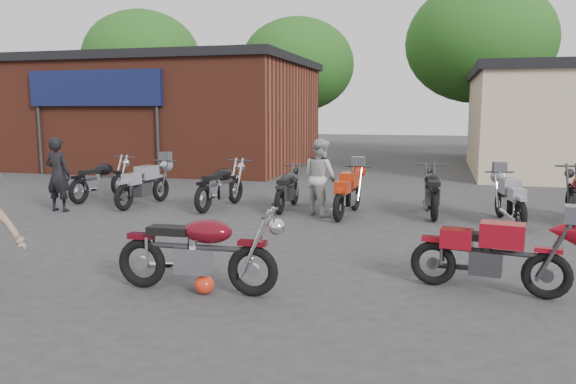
% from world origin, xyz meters
% --- Properties ---
extents(ground, '(90.00, 90.00, 0.00)m').
position_xyz_m(ground, '(0.00, 0.00, 0.00)').
color(ground, '#313133').
extents(brick_building, '(12.00, 8.00, 4.00)m').
position_xyz_m(brick_building, '(-9.00, 14.00, 2.00)').
color(brick_building, maroon).
rests_on(brick_building, ground).
extents(tree_0, '(6.56, 6.56, 8.20)m').
position_xyz_m(tree_0, '(-14.00, 22.00, 4.10)').
color(tree_0, '#184412').
rests_on(tree_0, ground).
extents(tree_1, '(5.92, 5.92, 7.40)m').
position_xyz_m(tree_1, '(-5.00, 22.00, 3.70)').
color(tree_1, '#184412').
rests_on(tree_1, ground).
extents(tree_2, '(7.04, 7.04, 8.80)m').
position_xyz_m(tree_2, '(4.00, 22.00, 4.40)').
color(tree_2, '#184412').
rests_on(tree_2, ground).
extents(vintage_motorcycle, '(2.07, 0.74, 1.19)m').
position_xyz_m(vintage_motorcycle, '(-0.52, -0.66, 0.59)').
color(vintage_motorcycle, '#5A0B15').
rests_on(vintage_motorcycle, ground).
extents(sportbike, '(1.94, 0.91, 1.08)m').
position_xyz_m(sportbike, '(3.02, 0.28, 0.54)').
color(sportbike, maroon).
rests_on(sportbike, ground).
extents(helmet, '(0.30, 0.30, 0.23)m').
position_xyz_m(helmet, '(-0.44, -0.71, 0.12)').
color(helmet, red).
rests_on(helmet, ground).
extents(person_dark, '(0.63, 0.42, 1.68)m').
position_xyz_m(person_dark, '(-5.92, 3.77, 0.84)').
color(person_dark, black).
rests_on(person_dark, ground).
extents(person_light, '(1.03, 1.00, 1.66)m').
position_xyz_m(person_light, '(-0.14, 4.88, 0.83)').
color(person_light, '#ADAEA9').
rests_on(person_light, ground).
extents(row_bike_0, '(0.98, 2.07, 1.16)m').
position_xyz_m(row_bike_0, '(-5.96, 5.47, 0.58)').
color(row_bike_0, black).
rests_on(row_bike_0, ground).
extents(row_bike_1, '(0.89, 2.03, 1.14)m').
position_xyz_m(row_bike_1, '(-4.45, 4.95, 0.57)').
color(row_bike_1, '#9498A2').
rests_on(row_bike_1, ground).
extents(row_bike_2, '(0.95, 2.10, 1.17)m').
position_xyz_m(row_bike_2, '(-2.56, 5.13, 0.59)').
color(row_bike_2, black).
rests_on(row_bike_2, ground).
extents(row_bike_3, '(0.63, 1.85, 1.07)m').
position_xyz_m(row_bike_3, '(-1.01, 5.37, 0.53)').
color(row_bike_3, black).
rests_on(row_bike_3, ground).
extents(row_bike_4, '(0.82, 1.98, 1.12)m').
position_xyz_m(row_bike_4, '(0.46, 4.94, 0.56)').
color(row_bike_4, red).
rests_on(row_bike_4, ground).
extents(row_bike_5, '(0.82, 2.04, 1.15)m').
position_xyz_m(row_bike_5, '(2.21, 5.49, 0.58)').
color(row_bike_5, black).
rests_on(row_bike_5, ground).
extents(row_bike_6, '(0.92, 1.94, 1.08)m').
position_xyz_m(row_bike_6, '(3.74, 4.94, 0.54)').
color(row_bike_6, '#91929F').
rests_on(row_bike_6, ground).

